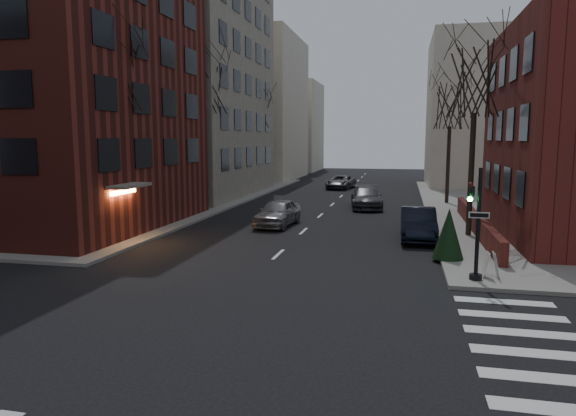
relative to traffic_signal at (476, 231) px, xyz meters
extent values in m
plane|color=black|center=(-7.94, -8.99, -1.91)|extent=(160.00, 160.00, 0.00)
cube|color=gray|center=(-36.94, 21.01, -1.83)|extent=(44.00, 44.00, 0.15)
cube|color=maroon|center=(-23.44, 7.51, 7.09)|extent=(15.00, 15.00, 18.00)
cube|color=#9E9382|center=(-24.94, 25.01, 12.09)|extent=(18.00, 18.00, 28.00)
cube|color=maroon|center=(1.36, 10.01, -1.26)|extent=(0.35, 16.00, 1.00)
cube|color=beige|center=(-22.94, 46.01, 7.09)|extent=(14.00, 16.00, 18.00)
cube|color=beige|center=(7.06, 41.01, 6.09)|extent=(14.00, 14.00, 16.00)
cube|color=beige|center=(-20.94, 63.01, 5.09)|extent=(10.00, 12.00, 14.00)
cylinder|color=black|center=(0.06, 0.01, 0.24)|extent=(0.14, 0.14, 4.00)
cylinder|color=black|center=(0.06, 0.01, -1.66)|extent=(0.44, 0.44, 0.20)
imported|color=black|center=(-0.19, 0.01, 1.09)|extent=(0.16, 0.20, 1.00)
sphere|color=#19FF4C|center=(-0.26, -0.04, 1.14)|extent=(0.18, 0.18, 0.18)
cube|color=white|center=(0.06, -0.11, 0.59)|extent=(0.70, 0.03, 0.22)
cylinder|color=#2D231C|center=(-16.74, 5.01, 1.57)|extent=(0.28, 0.28, 6.65)
cylinder|color=#2D231C|center=(-16.74, 17.01, 1.74)|extent=(0.28, 0.28, 7.00)
cylinder|color=#2D231C|center=(-16.74, 31.01, 1.39)|extent=(0.28, 0.28, 6.30)
cylinder|color=#2D231C|center=(0.86, 9.01, 1.39)|extent=(0.28, 0.28, 6.30)
cylinder|color=#2D231C|center=(0.86, 23.01, 1.22)|extent=(0.28, 0.28, 5.95)
cylinder|color=black|center=(-16.14, 13.01, 1.24)|extent=(0.12, 0.12, 6.00)
sphere|color=#FFA54C|center=(-16.14, 13.01, 4.34)|extent=(0.36, 0.36, 0.36)
cylinder|color=black|center=(-16.14, 33.01, 1.24)|extent=(0.12, 0.12, 6.00)
sphere|color=#FFA54C|center=(-16.14, 33.01, 4.34)|extent=(0.36, 0.36, 0.36)
imported|color=black|center=(-1.74, 7.92, -1.09)|extent=(1.80, 4.97, 1.63)
imported|color=gray|center=(-9.77, 10.41, -1.11)|extent=(2.24, 4.81, 1.59)
imported|color=#3A3A3F|center=(-5.17, 19.46, -1.12)|extent=(2.83, 5.68, 1.58)
imported|color=#46474C|center=(-8.82, 34.04, -1.21)|extent=(2.90, 5.25, 1.39)
cube|color=silver|center=(0.63, 0.48, -1.29)|extent=(0.43, 0.59, 0.93)
cone|color=black|center=(-0.64, 3.22, -0.69)|extent=(1.67, 1.67, 2.14)
camera|label=1|loc=(-2.60, -18.87, 3.25)|focal=32.00mm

